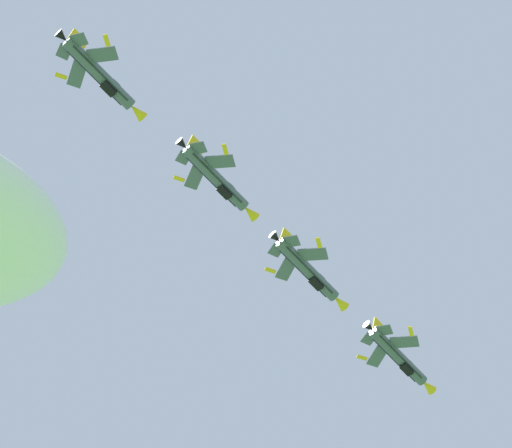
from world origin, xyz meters
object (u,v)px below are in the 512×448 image
object	(u,v)px
fighter_jet_left_outer	(101,75)
fighter_jet_left_wing	(309,271)
fighter_jet_right_wing	(217,179)
fighter_jet_lead	(399,357)

from	to	relation	value
fighter_jet_left_outer	fighter_jet_left_wing	bearing A→B (deg)	88.24
fighter_jet_right_wing	fighter_jet_left_outer	size ratio (longest dim) A/B	1.00
fighter_jet_lead	fighter_jet_left_wing	size ratio (longest dim) A/B	1.00
fighter_jet_left_wing	fighter_jet_left_outer	world-z (taller)	fighter_jet_left_wing
fighter_jet_right_wing	fighter_jet_left_wing	bearing A→B (deg)	86.78
fighter_jet_left_wing	fighter_jet_right_wing	bearing A→B (deg)	-93.22
fighter_jet_lead	fighter_jet_left_wing	bearing A→B (deg)	-88.81
fighter_jet_lead	fighter_jet_left_outer	xyz separation A→B (m)	(-53.19, -32.51, -3.08)
fighter_jet_left_wing	fighter_jet_left_outer	xyz separation A→B (m)	(-35.11, -20.61, -0.20)
fighter_jet_lead	fighter_jet_left_outer	world-z (taller)	fighter_jet_lead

